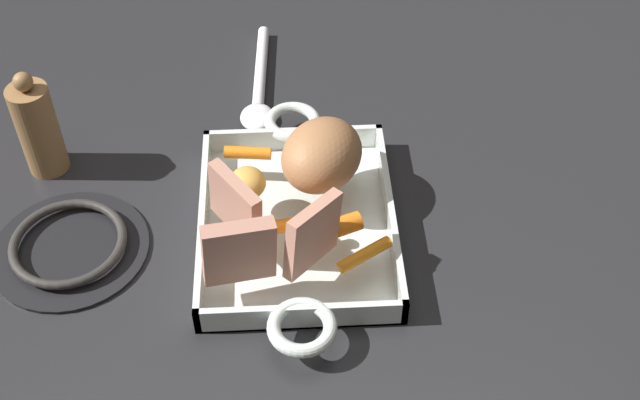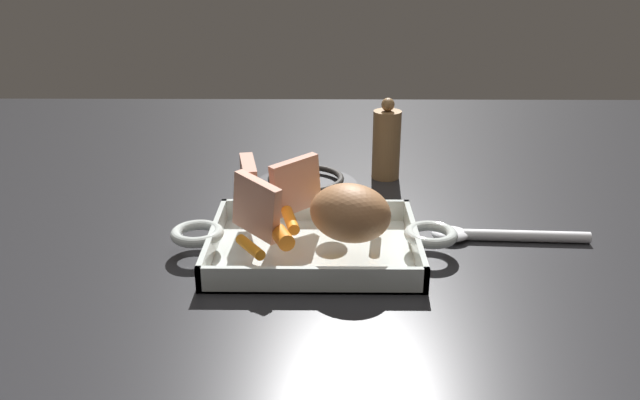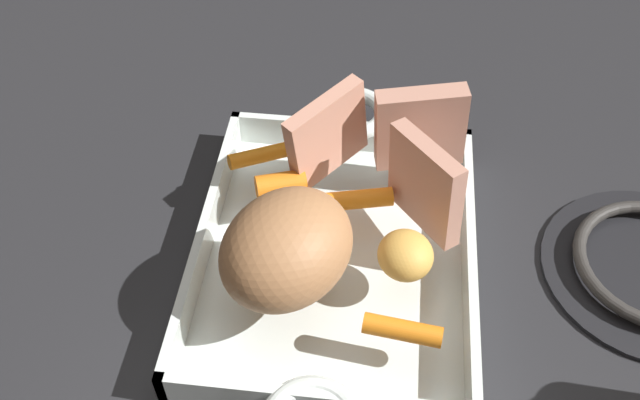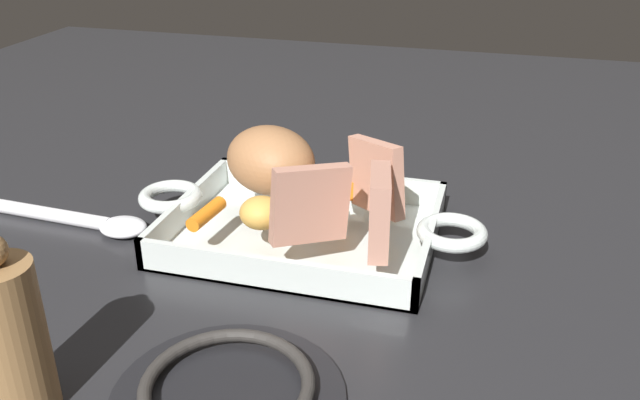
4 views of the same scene
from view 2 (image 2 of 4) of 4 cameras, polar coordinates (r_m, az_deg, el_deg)
The scene contains 14 objects.
ground_plane at distance 0.95m, azimuth -0.54°, elevation -4.67°, with size 1.97×1.97×0.00m, color #232326.
roasting_dish at distance 0.95m, azimuth -0.54°, elevation -3.94°, with size 0.41×0.24×0.04m.
pork_roast at distance 0.89m, azimuth 2.66°, elevation -1.13°, with size 0.12×0.09×0.08m, color #A16C44.
roast_slice_thick at distance 0.99m, azimuth -6.23°, elevation 1.17°, with size 0.02×0.08×0.08m, color tan.
roast_slice_thin at distance 0.91m, azimuth -5.58°, elevation -0.60°, with size 0.01×0.08×0.08m, color tan.
roast_slice_outer at distance 0.99m, azimuth -2.15°, elevation 1.31°, with size 0.01×0.08×0.08m, color tan.
baby_carrot_center_right at distance 0.99m, azimuth 4.91°, elevation -0.72°, with size 0.02×0.02×0.06m, color orange.
baby_carrot_center_left at distance 0.87m, azimuth -6.12°, elevation -4.12°, with size 0.01×0.01×0.07m, color orange.
baby_carrot_long at distance 0.95m, azimuth -2.62°, elevation -1.77°, with size 0.02×0.02×0.07m, color orange.
baby_carrot_short at distance 0.89m, azimuth -3.31°, elevation -3.27°, with size 0.02×0.02×0.04m, color orange.
potato_golden_large at distance 0.98m, azimuth 1.22°, elevation -0.21°, with size 0.05×0.05×0.04m, color gold.
stove_burner_rear at distance 1.21m, azimuth -1.24°, elevation 1.61°, with size 0.19×0.19×0.02m.
serving_spoon at distance 1.02m, azimuth 14.74°, elevation -2.98°, with size 0.24×0.05×0.02m.
pepper_mill at distance 1.24m, azimuth 5.83°, elevation 4.95°, with size 0.05×0.05×0.16m.
Camera 2 is at (-0.02, 0.85, 0.43)m, focal length 36.61 mm.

